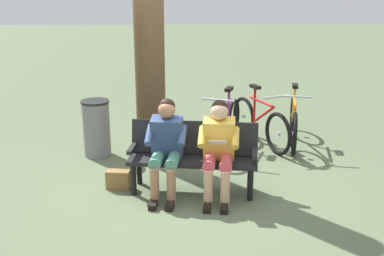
% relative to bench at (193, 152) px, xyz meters
% --- Properties ---
extents(ground_plane, '(40.00, 40.00, 0.00)m').
position_rel_bench_xyz_m(ground_plane, '(0.06, -0.09, -0.51)').
color(ground_plane, '#566647').
extents(bench, '(1.65, 0.69, 0.87)m').
position_rel_bench_xyz_m(bench, '(0.00, 0.00, 0.00)').
color(bench, black).
rests_on(bench, ground).
extents(person_reading, '(0.53, 0.80, 1.20)m').
position_rel_bench_xyz_m(person_reading, '(-0.30, 0.21, 0.16)').
color(person_reading, gold).
rests_on(person_reading, ground).
extents(person_companion, '(0.53, 0.80, 1.20)m').
position_rel_bench_xyz_m(person_companion, '(0.34, 0.12, 0.16)').
color(person_companion, '#334772').
rests_on(person_companion, ground).
extents(handbag, '(0.32, 0.18, 0.24)m').
position_rel_bench_xyz_m(handbag, '(0.96, -0.05, -0.39)').
color(handbag, olive).
rests_on(handbag, ground).
extents(tree_trunk, '(0.42, 0.42, 3.51)m').
position_rel_bench_xyz_m(tree_trunk, '(0.58, -1.08, 1.25)').
color(tree_trunk, '#4C3823').
rests_on(tree_trunk, ground).
extents(litter_bin, '(0.42, 0.42, 0.85)m').
position_rel_bench_xyz_m(litter_bin, '(1.41, -1.25, -0.08)').
color(litter_bin, slate).
rests_on(litter_bin, ground).
extents(bicycle_green, '(0.51, 1.66, 0.94)m').
position_rel_bench_xyz_m(bicycle_green, '(-1.66, -1.70, -0.15)').
color(bicycle_green, black).
rests_on(bicycle_green, ground).
extents(bicycle_black, '(0.74, 1.57, 0.94)m').
position_rel_bench_xyz_m(bicycle_black, '(-1.12, -1.68, -0.15)').
color(bicycle_black, black).
rests_on(bicycle_black, ground).
extents(bicycle_blue, '(0.70, 1.59, 0.94)m').
position_rel_bench_xyz_m(bicycle_blue, '(-0.55, -1.52, -0.15)').
color(bicycle_blue, black).
rests_on(bicycle_blue, ground).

